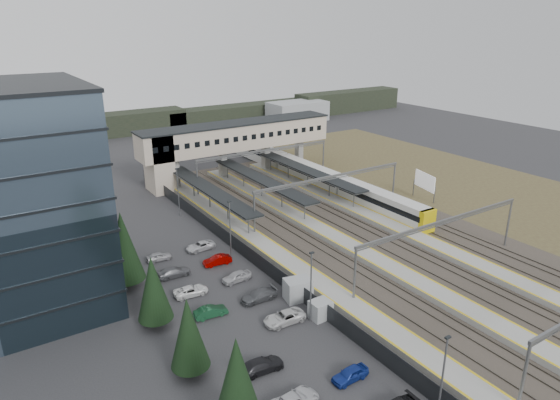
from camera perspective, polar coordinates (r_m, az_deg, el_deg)
ground at (r=64.34m, az=5.01°, el=-8.14°), size 220.00×220.00×0.00m
conifer_row at (r=49.67m, az=-12.80°, el=-11.29°), size 4.42×49.82×9.50m
car_park at (r=52.35m, az=-1.72°, el=-14.45°), size 10.66×44.72×1.29m
lampposts at (r=59.22m, az=-1.78°, el=-5.96°), size 0.50×53.25×8.07m
fence at (r=64.27m, az=-2.34°, el=-7.10°), size 0.08×90.00×2.00m
relay_cabin_near at (r=57.73m, az=2.06°, el=-10.17°), size 3.34×2.72×2.48m
relay_cabin_far at (r=54.70m, az=4.64°, el=-12.37°), size 2.22×1.87×2.00m
rail_corridor at (r=73.08m, az=8.43°, el=-4.46°), size 34.00×90.00×0.92m
canopies at (r=87.14m, az=-2.13°, el=2.35°), size 23.10×30.00×3.28m
footbridge at (r=99.14m, az=-6.30°, el=6.81°), size 40.40×6.40×11.20m
gantries at (r=71.30m, az=11.33°, el=-0.32°), size 28.40×62.28×7.17m
train at (r=96.91m, az=3.61°, el=2.97°), size 2.82×59.01×3.56m
billboard at (r=91.60m, az=16.21°, el=2.00°), size 1.54×5.65×4.87m
scrub_east at (r=99.10m, az=24.19°, el=0.38°), size 34.00×120.00×0.06m
treeline_far at (r=151.47m, az=-9.48°, el=9.26°), size 170.00×19.00×7.00m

